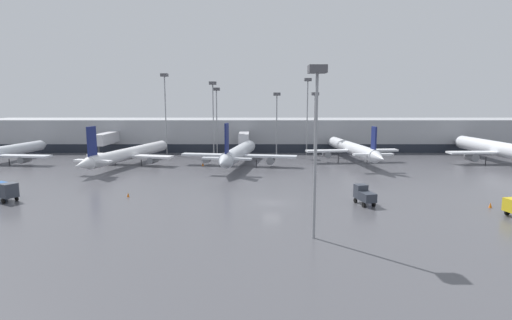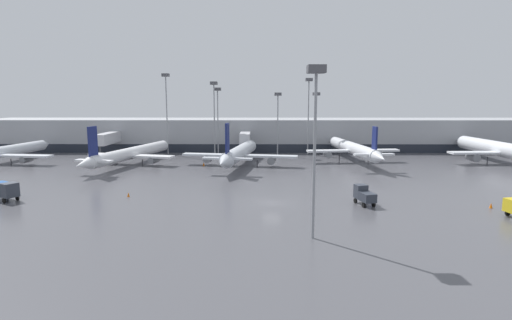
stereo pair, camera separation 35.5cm
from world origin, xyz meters
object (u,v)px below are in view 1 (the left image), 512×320
at_px(apron_light_mast_5, 277,105).
at_px(apron_light_mast_6, 308,95).
at_px(apron_light_mast_2, 217,102).
at_px(parked_jet_4, 239,153).
at_px(service_truck_1, 365,195).
at_px(parked_jet_1, 353,148).
at_px(parked_jet_0, 130,154).
at_px(traffic_cone_1, 203,164).
at_px(parked_jet_2, 502,150).
at_px(traffic_cone_2, 129,195).
at_px(apron_light_mast_4, 317,103).
at_px(apron_light_mast_7, 165,92).
at_px(apron_light_mast_1, 214,98).
at_px(traffic_cone_0, 491,205).
at_px(apron_light_mast_0, 316,105).
at_px(service_truck_0, 4,190).

relative_size(apron_light_mast_5, apron_light_mast_6, 0.81).
relative_size(apron_light_mast_2, apron_light_mast_6, 0.88).
bearing_deg(parked_jet_4, service_truck_1, -140.47).
height_order(parked_jet_1, apron_light_mast_6, apron_light_mast_6).
height_order(parked_jet_0, traffic_cone_1, parked_jet_0).
bearing_deg(parked_jet_2, traffic_cone_2, 110.15).
bearing_deg(traffic_cone_1, apron_light_mast_4, -69.05).
height_order(parked_jet_4, apron_light_mast_6, apron_light_mast_6).
bearing_deg(apron_light_mast_2, apron_light_mast_6, -0.78).
distance_m(parked_jet_1, parked_jet_2, 33.62).
distance_m(parked_jet_0, service_truck_1, 55.59).
relative_size(apron_light_mast_4, apron_light_mast_7, 0.85).
relative_size(traffic_cone_1, apron_light_mast_1, 0.04).
xyz_separation_m(parked_jet_2, traffic_cone_0, (-24.01, -37.51, -2.89)).
height_order(service_truck_1, apron_light_mast_0, apron_light_mast_0).
relative_size(parked_jet_2, traffic_cone_0, 53.98).
relative_size(service_truck_1, traffic_cone_0, 5.54).
bearing_deg(traffic_cone_1, parked_jet_1, 7.89).
relative_size(parked_jet_0, service_truck_1, 8.91).
xyz_separation_m(parked_jet_0, service_truck_0, (-8.28, -32.24, -0.95)).
bearing_deg(apron_light_mast_1, apron_light_mast_4, -74.80).
relative_size(parked_jet_1, apron_light_mast_4, 1.99).
bearing_deg(service_truck_0, apron_light_mast_6, 75.33).
height_order(traffic_cone_0, apron_light_mast_2, apron_light_mast_2).
relative_size(service_truck_0, apron_light_mast_4, 0.28).
xyz_separation_m(parked_jet_1, service_truck_0, (-59.33, -36.01, -1.65)).
bearing_deg(apron_light_mast_6, parked_jet_2, -20.38).
distance_m(traffic_cone_2, apron_light_mast_0, 58.28).
bearing_deg(service_truck_1, parked_jet_4, 16.26).
bearing_deg(parked_jet_1, parked_jet_0, 88.29).
relative_size(traffic_cone_1, apron_light_mast_4, 0.04).
relative_size(parked_jet_4, apron_light_mast_4, 1.83).
distance_m(parked_jet_2, service_truck_1, 54.37).
xyz_separation_m(traffic_cone_2, apron_light_mast_6, (33.02, 47.17, 15.37)).
bearing_deg(apron_light_mast_0, service_truck_1, -90.08).
distance_m(parked_jet_0, traffic_cone_0, 70.52).
distance_m(apron_light_mast_5, apron_light_mast_7, 29.73).
bearing_deg(parked_jet_2, apron_light_mast_2, 73.97).
relative_size(parked_jet_1, apron_light_mast_2, 2.02).
bearing_deg(apron_light_mast_7, parked_jet_4, -43.52).
bearing_deg(apron_light_mast_5, apron_light_mast_4, -89.35).
height_order(apron_light_mast_5, apron_light_mast_7, apron_light_mast_7).
bearing_deg(apron_light_mast_6, traffic_cone_2, -125.00).
relative_size(service_truck_1, apron_light_mast_4, 0.23).
bearing_deg(parked_jet_0, apron_light_mast_5, -51.21).
xyz_separation_m(parked_jet_0, apron_light_mast_5, (33.94, 15.93, 10.54)).
distance_m(parked_jet_2, traffic_cone_1, 68.06).
relative_size(apron_light_mast_4, apron_light_mast_6, 0.90).
relative_size(parked_jet_4, apron_light_mast_7, 1.55).
height_order(parked_jet_2, apron_light_mast_2, apron_light_mast_2).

